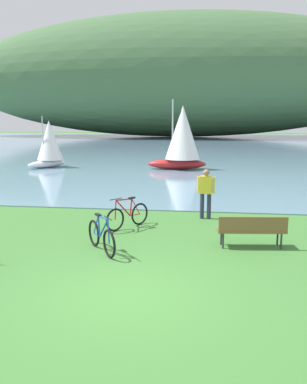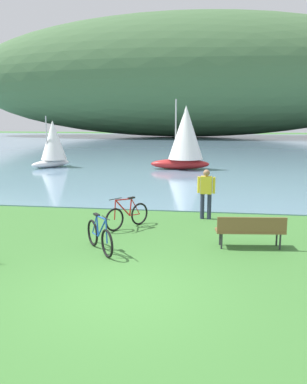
{
  "view_description": "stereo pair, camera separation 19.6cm",
  "coord_description": "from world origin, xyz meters",
  "px_view_note": "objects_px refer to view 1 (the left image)",
  "views": [
    {
      "loc": [
        1.5,
        -7.1,
        3.37
      ],
      "look_at": [
        -0.18,
        5.61,
        1.0
      ],
      "focal_mm": 36.77,
      "sensor_mm": 36.0,
      "label": 1
    },
    {
      "loc": [
        1.69,
        -7.07,
        3.37
      ],
      "look_at": [
        -0.18,
        5.61,
        1.0
      ],
      "focal_mm": 36.77,
      "sensor_mm": 36.0,
      "label": 2
    }
  ],
  "objects_px": {
    "bicycle_leaning_near_bench": "(101,237)",
    "sailboat_nearest_to_shore": "(182,137)",
    "person_at_shoreline": "(206,191)",
    "sailboat_mid_bay": "(49,143)",
    "park_bench_near_camera": "(252,229)",
    "bicycle_beside_path": "(128,216)"
  },
  "relations": [
    {
      "from": "person_at_shoreline",
      "to": "sailboat_mid_bay",
      "type": "bearing_deg",
      "value": 129.59
    },
    {
      "from": "park_bench_near_camera",
      "to": "bicycle_leaning_near_bench",
      "type": "bearing_deg",
      "value": -167.85
    },
    {
      "from": "bicycle_beside_path",
      "to": "sailboat_mid_bay",
      "type": "height_order",
      "value": "sailboat_mid_bay"
    },
    {
      "from": "bicycle_leaning_near_bench",
      "to": "bicycle_beside_path",
      "type": "distance_m",
      "value": 2.32
    },
    {
      "from": "bicycle_leaning_near_bench",
      "to": "person_at_shoreline",
      "type": "distance_m",
      "value": 4.7
    },
    {
      "from": "person_at_shoreline",
      "to": "park_bench_near_camera",
      "type": "bearing_deg",
      "value": -67.81
    },
    {
      "from": "park_bench_near_camera",
      "to": "person_at_shoreline",
      "type": "relative_size",
      "value": 1.08
    },
    {
      "from": "person_at_shoreline",
      "to": "sailboat_nearest_to_shore",
      "type": "height_order",
      "value": "sailboat_nearest_to_shore"
    },
    {
      "from": "bicycle_leaning_near_bench",
      "to": "sailboat_mid_bay",
      "type": "relative_size",
      "value": 0.41
    },
    {
      "from": "bicycle_leaning_near_bench",
      "to": "sailboat_nearest_to_shore",
      "type": "xyz_separation_m",
      "value": [
        1.02,
        17.18,
        1.83
      ]
    },
    {
      "from": "person_at_shoreline",
      "to": "sailboat_mid_bay",
      "type": "distance_m",
      "value": 17.19
    },
    {
      "from": "person_at_shoreline",
      "to": "sailboat_nearest_to_shore",
      "type": "xyz_separation_m",
      "value": [
        -1.64,
        13.35,
        1.25
      ]
    },
    {
      "from": "sailboat_mid_bay",
      "to": "park_bench_near_camera",
      "type": "bearing_deg",
      "value": -53.14
    },
    {
      "from": "sailboat_nearest_to_shore",
      "to": "person_at_shoreline",
      "type": "bearing_deg",
      "value": -83.01
    },
    {
      "from": "bicycle_beside_path",
      "to": "person_at_shoreline",
      "type": "xyz_separation_m",
      "value": [
        2.42,
        1.52,
        0.58
      ]
    },
    {
      "from": "bicycle_beside_path",
      "to": "person_at_shoreline",
      "type": "distance_m",
      "value": 2.92
    },
    {
      "from": "bicycle_beside_path",
      "to": "sailboat_nearest_to_shore",
      "type": "relative_size",
      "value": 0.32
    },
    {
      "from": "person_at_shoreline",
      "to": "sailboat_mid_bay",
      "type": "xyz_separation_m",
      "value": [
        -10.94,
        13.23,
        0.74
      ]
    },
    {
      "from": "bicycle_leaning_near_bench",
      "to": "sailboat_mid_bay",
      "type": "height_order",
      "value": "sailboat_mid_bay"
    },
    {
      "from": "park_bench_near_camera",
      "to": "sailboat_nearest_to_shore",
      "type": "xyz_separation_m",
      "value": [
        -2.86,
        16.34,
        1.71
      ]
    },
    {
      "from": "sailboat_nearest_to_shore",
      "to": "sailboat_mid_bay",
      "type": "bearing_deg",
      "value": -179.29
    },
    {
      "from": "sailboat_nearest_to_shore",
      "to": "park_bench_near_camera",
      "type": "bearing_deg",
      "value": -80.08
    }
  ]
}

